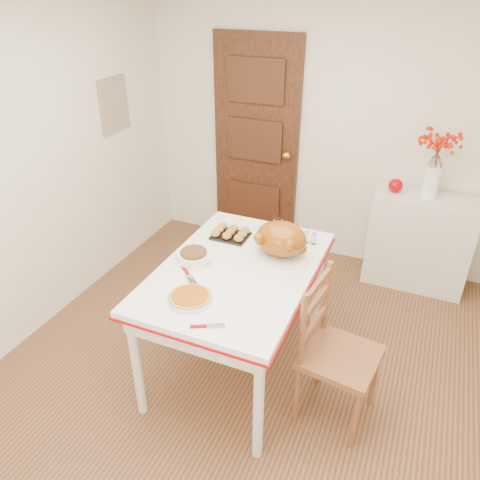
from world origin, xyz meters
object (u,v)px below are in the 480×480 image
at_px(chair_oak, 341,354).
at_px(pumpkin_pie, 190,297).
at_px(kitchen_table, 237,319).
at_px(turkey_platter, 281,240).
at_px(sideboard, 419,241).

bearing_deg(chair_oak, pumpkin_pie, 116.36).
distance_m(kitchen_table, turkey_platter, 0.63).
bearing_deg(kitchen_table, pumpkin_pie, -104.58).
xyz_separation_m(kitchen_table, chair_oak, (0.74, -0.13, 0.07)).
bearing_deg(kitchen_table, chair_oak, -10.09).
relative_size(sideboard, pumpkin_pie, 3.40).
xyz_separation_m(sideboard, chair_oak, (-0.31, -1.74, 0.07)).
bearing_deg(pumpkin_pie, turkey_platter, 64.00).
bearing_deg(pumpkin_pie, chair_oak, 18.88).
height_order(turkey_platter, pumpkin_pie, turkey_platter).
height_order(sideboard, pumpkin_pie, pumpkin_pie).
bearing_deg(chair_oak, turkey_platter, 62.60).
bearing_deg(sideboard, pumpkin_pie, -119.81).
relative_size(chair_oak, pumpkin_pie, 3.92).
distance_m(kitchen_table, pumpkin_pie, 0.62).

